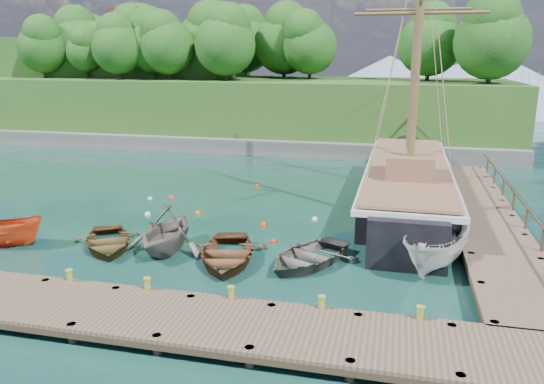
{
  "coord_description": "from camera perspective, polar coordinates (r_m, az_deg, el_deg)",
  "views": [
    {
      "loc": [
        7.03,
        -20.32,
        8.45
      ],
      "look_at": [
        1.32,
        3.51,
        2.0
      ],
      "focal_mm": 35.0,
      "sensor_mm": 36.0,
      "label": 1
    }
  ],
  "objects": [
    {
      "name": "headland",
      "position": [
        55.46,
        -7.73,
        11.61
      ],
      "size": [
        51.0,
        19.31,
        12.9
      ],
      "color": "#474744",
      "rests_on": "ground"
    },
    {
      "name": "rowboat_1",
      "position": [
        23.9,
        -11.23,
        -6.25
      ],
      "size": [
        3.65,
        4.22,
        2.21
      ],
      "primitive_type": "imported",
      "rotation": [
        0.0,
        0.0,
        0.01
      ],
      "color": "#6A6058",
      "rests_on": "ground"
    },
    {
      "name": "motorboat_orange",
      "position": [
        26.99,
        -27.12,
        -5.19
      ],
      "size": [
        4.23,
        2.29,
        1.55
      ],
      "primitive_type": "imported",
      "rotation": [
        0.0,
        0.0,
        1.78
      ],
      "color": "#CE451A",
      "rests_on": "ground"
    },
    {
      "name": "bollard_1",
      "position": [
        19.17,
        -13.12,
        -11.83
      ],
      "size": [
        0.26,
        0.26,
        0.45
      ],
      "primitive_type": "cylinder",
      "color": "olive",
      "rests_on": "ground"
    },
    {
      "name": "mooring_buoy_5",
      "position": [
        34.5,
        -1.61,
        0.56
      ],
      "size": [
        0.28,
        0.28,
        0.28
      ],
      "primitive_type": "sphere",
      "color": "#F82E00",
      "rests_on": "ground"
    },
    {
      "name": "mooring_buoy_4",
      "position": [
        32.32,
        -10.76,
        -0.67
      ],
      "size": [
        0.34,
        0.34,
        0.34
      ],
      "primitive_type": "sphere",
      "color": "red",
      "rests_on": "ground"
    },
    {
      "name": "distant_ridge",
      "position": [
        90.45,
        12.0,
        11.84
      ],
      "size": [
        117.0,
        40.0,
        10.0
      ],
      "color": "#728CA5",
      "rests_on": "ground"
    },
    {
      "name": "rowboat_3",
      "position": [
        22.14,
        3.82,
        -7.73
      ],
      "size": [
        4.89,
        5.48,
        0.94
      ],
      "primitive_type": "imported",
      "rotation": [
        0.0,
        0.0,
        -0.46
      ],
      "color": "#5B524C",
      "rests_on": "ground"
    },
    {
      "name": "mooring_buoy_2",
      "position": [
        26.84,
        -0.93,
        -3.61
      ],
      "size": [
        0.35,
        0.35,
        0.35
      ],
      "primitive_type": "sphere",
      "color": "#DC4003",
      "rests_on": "ground"
    },
    {
      "name": "mooring_buoy_1",
      "position": [
        29.03,
        -7.94,
        -2.32
      ],
      "size": [
        0.32,
        0.32,
        0.32
      ],
      "primitive_type": "sphere",
      "color": "#E65F00",
      "rests_on": "ground"
    },
    {
      "name": "mooring_buoy_6",
      "position": [
        32.41,
        -12.99,
        -0.75
      ],
      "size": [
        0.28,
        0.28,
        0.28
      ],
      "primitive_type": "sphere",
      "color": "white",
      "rests_on": "ground"
    },
    {
      "name": "bollard_4",
      "position": [
        17.44,
        15.46,
        -14.83
      ],
      "size": [
        0.26,
        0.26,
        0.45
      ],
      "primitive_type": "cylinder",
      "color": "olive",
      "rests_on": "ground"
    },
    {
      "name": "mooring_buoy_3",
      "position": [
        27.78,
        4.61,
        -3.01
      ],
      "size": [
        0.32,
        0.32,
        0.32
      ],
      "primitive_type": "sphere",
      "color": "white",
      "rests_on": "ground"
    },
    {
      "name": "mooring_buoy_7",
      "position": [
        24.49,
        0.15,
        -5.43
      ],
      "size": [
        0.3,
        0.3,
        0.3
      ],
      "primitive_type": "sphere",
      "color": "red",
      "rests_on": "ground"
    },
    {
      "name": "dock_near",
      "position": [
        16.75,
        -5.89,
        -13.94
      ],
      "size": [
        20.0,
        3.2,
        1.1
      ],
      "color": "brown",
      "rests_on": "ground"
    },
    {
      "name": "ground",
      "position": [
        23.1,
        -5.25,
        -6.77
      ],
      "size": [
        160.0,
        160.0,
        0.0
      ],
      "primitive_type": "plane",
      "color": "#163A33",
      "rests_on": "ground"
    },
    {
      "name": "mooring_buoy_0",
      "position": [
        29.31,
        -13.23,
        -2.41
      ],
      "size": [
        0.34,
        0.34,
        0.34
      ],
      "primitive_type": "sphere",
      "color": "silver",
      "rests_on": "ground"
    },
    {
      "name": "rowboat_2",
      "position": [
        22.37,
        -4.9,
        -7.51
      ],
      "size": [
        4.35,
        5.37,
        0.98
      ],
      "primitive_type": "imported",
      "rotation": [
        0.0,
        0.0,
        0.23
      ],
      "color": "brown",
      "rests_on": "ground"
    },
    {
      "name": "bollard_0",
      "position": [
        20.61,
        -20.74,
        -10.49
      ],
      "size": [
        0.26,
        0.26,
        0.45
      ],
      "primitive_type": "cylinder",
      "color": "olive",
      "rests_on": "ground"
    },
    {
      "name": "rowboat_0",
      "position": [
        24.89,
        -17.23,
        -5.79
      ],
      "size": [
        4.75,
        5.16,
        0.87
      ],
      "primitive_type": "imported",
      "rotation": [
        0.0,
        0.0,
        0.55
      ],
      "color": "#4E391B",
      "rests_on": "ground"
    },
    {
      "name": "bollard_2",
      "position": [
        18.12,
        -4.36,
        -13.1
      ],
      "size": [
        0.26,
        0.26,
        0.45
      ],
      "primitive_type": "cylinder",
      "color": "olive",
      "rests_on": "ground"
    },
    {
      "name": "bollard_3",
      "position": [
        17.53,
        5.32,
        -14.15
      ],
      "size": [
        0.26,
        0.26,
        0.45
      ],
      "primitive_type": "cylinder",
      "color": "olive",
      "rests_on": "ground"
    },
    {
      "name": "dock_east",
      "position": [
        28.82,
        21.85,
        -2.49
      ],
      "size": [
        3.2,
        24.0,
        1.1
      ],
      "color": "brown",
      "rests_on": "ground"
    },
    {
      "name": "schooner",
      "position": [
        30.84,
        14.32,
        0.37
      ],
      "size": [
        4.71,
        25.8,
        18.63
      ],
      "rotation": [
        0.0,
        0.0,
        -0.01
      ],
      "color": "black",
      "rests_on": "ground"
    },
    {
      "name": "cabin_boat_white",
      "position": [
        22.69,
        17.22,
        -7.82
      ],
      "size": [
        3.65,
        5.41,
        1.95
      ],
      "primitive_type": "imported",
      "rotation": [
        0.0,
        0.0,
        -0.38
      ],
      "color": "silver",
      "rests_on": "ground"
    }
  ]
}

